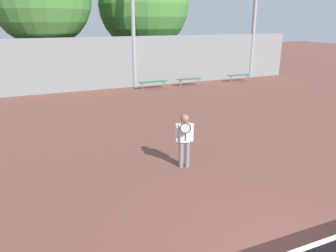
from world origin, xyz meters
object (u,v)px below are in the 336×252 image
(bench_adjacent_court, at_px, (239,75))
(bench_by_gate, at_px, (153,82))
(bench_courtside_far, at_px, (189,79))
(light_pole_near_left, at_px, (255,4))
(tree_green_broad, at_px, (144,5))
(tennis_player, at_px, (184,138))

(bench_adjacent_court, relative_size, bench_by_gate, 0.95)
(bench_courtside_far, bearing_deg, bench_by_gate, 180.00)
(bench_by_gate, height_order, light_pole_near_left, light_pole_near_left)
(light_pole_near_left, bearing_deg, tree_green_broad, 154.18)
(bench_by_gate, distance_m, light_pole_near_left, 9.71)
(bench_courtside_far, bearing_deg, tennis_player, -118.09)
(bench_by_gate, xyz_separation_m, tree_green_broad, (1.17, 4.68, 4.75))
(light_pole_near_left, xyz_separation_m, tree_green_broad, (-7.17, 3.47, -0.06))
(bench_courtside_far, height_order, light_pole_near_left, light_pole_near_left)
(tennis_player, height_order, light_pole_near_left, light_pole_near_left)
(tennis_player, distance_m, tree_green_broad, 16.97)
(tennis_player, bearing_deg, light_pole_near_left, 68.13)
(bench_courtside_far, xyz_separation_m, bench_adjacent_court, (3.92, 0.00, 0.00))
(bench_courtside_far, xyz_separation_m, tree_green_broad, (-1.38, 4.68, 4.75))
(light_pole_near_left, bearing_deg, bench_courtside_far, -168.23)
(bench_by_gate, bearing_deg, tree_green_broad, 75.96)
(bench_adjacent_court, height_order, tree_green_broad, tree_green_broad)
(bench_by_gate, bearing_deg, bench_courtside_far, 0.00)
(tennis_player, xyz_separation_m, light_pole_near_left, (11.72, 12.31, 4.33))
(bench_adjacent_court, bearing_deg, bench_by_gate, 180.00)
(tennis_player, xyz_separation_m, bench_courtside_far, (5.93, 11.10, -0.49))
(bench_courtside_far, bearing_deg, light_pole_near_left, 11.77)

